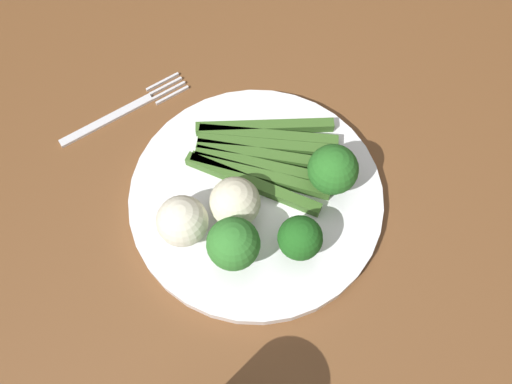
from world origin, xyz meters
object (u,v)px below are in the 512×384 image
object	(u,v)px
broccoli_back	(333,170)
cauliflower_back_right	(182,221)
broccoli_front	(300,238)
cauliflower_edge	(235,202)
plate	(256,197)
broccoli_left	(233,244)
asparagus_bundle	(263,155)
fork	(126,110)
dining_table	(275,199)

from	to	relation	value
broccoli_back	cauliflower_back_right	bearing A→B (deg)	-108.21
broccoli_front	cauliflower_edge	xyz separation A→B (m)	(-0.07, -0.03, -0.01)
broccoli_front	plate	bearing A→B (deg)	177.29
broccoli_left	cauliflower_edge	size ratio (longest dim) A/B	1.22
asparagus_bundle	cauliflower_back_right	bearing A→B (deg)	-123.26
plate	broccoli_front	bearing A→B (deg)	-2.71
cauliflower_back_right	fork	world-z (taller)	cauliflower_back_right
cauliflower_edge	asparagus_bundle	bearing A→B (deg)	118.86
broccoli_front	dining_table	bearing A→B (deg)	152.99
broccoli_left	broccoli_front	xyz separation A→B (m)	(0.03, 0.06, -0.01)
cauliflower_back_right	plate	bearing A→B (deg)	82.87
dining_table	cauliflower_edge	xyz separation A→B (m)	(0.02, -0.07, 0.13)
cauliflower_edge	broccoli_left	bearing A→B (deg)	-37.50
broccoli_back	fork	bearing A→B (deg)	-151.76
asparagus_bundle	fork	size ratio (longest dim) A/B	1.03
asparagus_bundle	broccoli_left	world-z (taller)	broccoli_left
broccoli_back	asparagus_bundle	bearing A→B (deg)	-153.27
broccoli_front	fork	bearing A→B (deg)	-169.31
broccoli_back	broccoli_front	distance (m)	0.08
broccoli_back	broccoli_left	size ratio (longest dim) A/B	1.00
fork	broccoli_back	bearing A→B (deg)	-58.29
asparagus_bundle	cauliflower_edge	size ratio (longest dim) A/B	3.23
fork	broccoli_left	bearing A→B (deg)	-88.23
fork	plate	bearing A→B (deg)	-70.65
dining_table	broccoli_back	bearing A→B (deg)	22.65
plate	broccoli_back	world-z (taller)	broccoli_back
dining_table	broccoli_front	world-z (taller)	broccoli_front
broccoli_front	fork	xyz separation A→B (m)	(-0.26, -0.05, -0.04)
cauliflower_back_right	fork	bearing A→B (deg)	169.97
plate	fork	world-z (taller)	plate
broccoli_back	broccoli_left	world-z (taller)	same
asparagus_bundle	broccoli_front	size ratio (longest dim) A/B	3.09
fork	cauliflower_edge	bearing A→B (deg)	-79.67
fork	cauliflower_back_right	bearing A→B (deg)	-96.57
cauliflower_back_right	cauliflower_edge	distance (m)	0.06
asparagus_bundle	broccoli_front	distance (m)	0.12
broccoli_left	cauliflower_back_right	size ratio (longest dim) A/B	1.22
plate	asparagus_bundle	distance (m)	0.05
plate	broccoli_left	xyz separation A→B (m)	(0.04, -0.06, 0.04)
broccoli_back	cauliflower_edge	distance (m)	0.11
dining_table	broccoli_left	world-z (taller)	broccoli_left
broccoli_front	cauliflower_edge	size ratio (longest dim) A/B	1.04
broccoli_left	cauliflower_edge	world-z (taller)	broccoli_left
plate	asparagus_bundle	xyz separation A→B (m)	(-0.03, 0.03, 0.01)
plate	dining_table	bearing A→B (deg)	112.29
cauliflower_back_right	cauliflower_edge	world-z (taller)	same
broccoli_back	broccoli_front	world-z (taller)	broccoli_back
broccoli_back	broccoli_left	bearing A→B (deg)	-88.39
plate	broccoli_left	bearing A→B (deg)	-54.15
broccoli_front	cauliflower_back_right	world-z (taller)	broccoli_front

